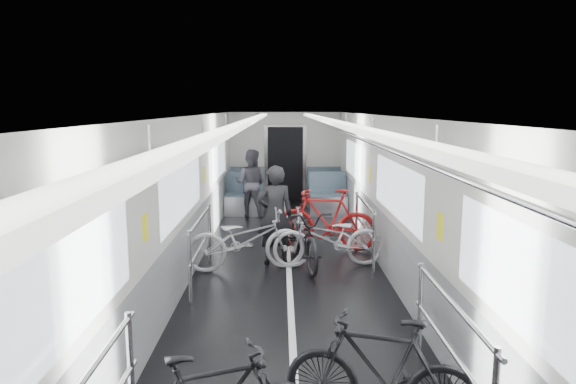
# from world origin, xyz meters

# --- Properties ---
(car_shell) EXTENTS (3.02, 14.01, 2.41)m
(car_shell) POSITION_xyz_m (0.00, 1.78, 1.13)
(car_shell) COLOR black
(car_shell) RESTS_ON ground
(bike_left_far) EXTENTS (1.97, 1.00, 0.99)m
(bike_left_far) POSITION_xyz_m (-0.67, 0.80, 0.49)
(bike_left_far) COLOR #ACABB0
(bike_left_far) RESTS_ON floor
(bike_right_near) EXTENTS (1.61, 0.85, 0.93)m
(bike_right_near) POSITION_xyz_m (0.67, -3.24, 0.47)
(bike_right_near) COLOR black
(bike_right_near) RESTS_ON floor
(bike_right_mid) EXTENTS (1.84, 0.79, 0.94)m
(bike_right_mid) POSITION_xyz_m (0.64, 0.94, 0.47)
(bike_right_mid) COLOR #B1B1B6
(bike_right_mid) RESTS_ON floor
(bike_right_far) EXTENTS (1.91, 1.04, 1.10)m
(bike_right_far) POSITION_xyz_m (0.69, 1.98, 0.55)
(bike_right_far) COLOR #A31414
(bike_right_far) RESTS_ON floor
(bike_aisle) EXTENTS (0.96, 1.90, 0.95)m
(bike_aisle) POSITION_xyz_m (0.24, 1.02, 0.48)
(bike_aisle) COLOR black
(bike_aisle) RESTS_ON floor
(person_standing) EXTENTS (0.64, 0.46, 1.62)m
(person_standing) POSITION_xyz_m (-0.22, 1.12, 0.81)
(person_standing) COLOR black
(person_standing) RESTS_ON floor
(person_seated) EXTENTS (0.88, 0.76, 1.57)m
(person_seated) POSITION_xyz_m (-0.82, 4.86, 0.78)
(person_seated) COLOR #2F2D35
(person_seated) RESTS_ON floor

